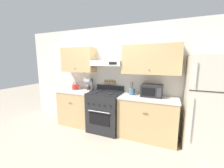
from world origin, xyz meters
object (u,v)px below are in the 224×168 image
object	(u,v)px
microwave	(152,90)
utensil_crock	(132,91)
stove_range	(105,111)
tea_kettle	(75,86)
refrigerator	(206,105)
coffee_maker	(89,84)

from	to	relation	value
microwave	utensil_crock	world-z (taller)	utensil_crock
stove_range	tea_kettle	xyz separation A→B (m)	(-0.99, 0.15, 0.52)
stove_range	microwave	xyz separation A→B (m)	(1.07, 0.16, 0.57)
stove_range	refrigerator	bearing A→B (deg)	-1.16
stove_range	microwave	distance (m)	1.22
stove_range	coffee_maker	bearing A→B (deg)	162.75
refrigerator	coffee_maker	xyz separation A→B (m)	(-2.62, 0.22, 0.18)
tea_kettle	utensil_crock	world-z (taller)	utensil_crock
stove_range	tea_kettle	distance (m)	1.13
stove_range	tea_kettle	bearing A→B (deg)	171.54
microwave	tea_kettle	bearing A→B (deg)	-179.50
tea_kettle	coffee_maker	bearing A→B (deg)	3.61
stove_range	refrigerator	world-z (taller)	refrigerator
coffee_maker	microwave	size ratio (longest dim) A/B	0.71
microwave	coffee_maker	bearing A→B (deg)	179.68
microwave	utensil_crock	xyz separation A→B (m)	(-0.44, -0.02, -0.05)
coffee_maker	microwave	bearing A→B (deg)	-0.32
utensil_crock	refrigerator	bearing A→B (deg)	-7.48
refrigerator	utensil_crock	size ratio (longest dim) A/B	5.99
tea_kettle	utensil_crock	bearing A→B (deg)	0.00
stove_range	tea_kettle	world-z (taller)	tea_kettle
stove_range	utensil_crock	xyz separation A→B (m)	(0.62, 0.15, 0.52)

